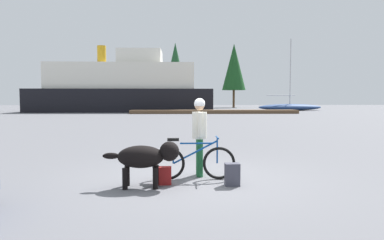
# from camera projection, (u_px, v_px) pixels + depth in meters

# --- Properties ---
(ground_plane) EXTENTS (160.00, 160.00, 0.00)m
(ground_plane) POSITION_uv_depth(u_px,v_px,m) (191.00, 179.00, 7.23)
(ground_plane) COLOR slate
(bicycle) EXTENTS (1.74, 0.44, 0.90)m
(bicycle) POSITION_uv_depth(u_px,v_px,m) (193.00, 162.00, 7.16)
(bicycle) COLOR black
(bicycle) RESTS_ON ground_plane
(person_cyclist) EXTENTS (0.32, 0.53, 1.70)m
(person_cyclist) POSITION_uv_depth(u_px,v_px,m) (200.00, 129.00, 7.48)
(person_cyclist) COLOR #19592D
(person_cyclist) RESTS_ON ground_plane
(dog) EXTENTS (1.45, 0.50, 0.88)m
(dog) POSITION_uv_depth(u_px,v_px,m) (146.00, 157.00, 6.53)
(dog) COLOR black
(dog) RESTS_ON ground_plane
(backpack) EXTENTS (0.29, 0.21, 0.44)m
(backpack) POSITION_uv_depth(u_px,v_px,m) (232.00, 174.00, 6.68)
(backpack) COLOR #3F3F4C
(backpack) RESTS_ON ground_plane
(handbag_pannier) EXTENTS (0.33, 0.19, 0.35)m
(handbag_pannier) POSITION_uv_depth(u_px,v_px,m) (163.00, 176.00, 6.78)
(handbag_pannier) COLOR maroon
(handbag_pannier) RESTS_ON ground_plane
(dock_pier) EXTENTS (18.58, 2.16, 0.40)m
(dock_pier) POSITION_uv_depth(u_px,v_px,m) (214.00, 112.00, 38.57)
(dock_pier) COLOR brown
(dock_pier) RESTS_ON ground_plane
(ferry_boat) EXTENTS (22.61, 8.61, 8.44)m
(ferry_boat) POSITION_uv_depth(u_px,v_px,m) (124.00, 89.00, 44.67)
(ferry_boat) COLOR black
(ferry_boat) RESTS_ON ground_plane
(sailboat_moored) EXTENTS (8.76, 2.45, 9.87)m
(sailboat_moored) POSITION_uv_depth(u_px,v_px,m) (290.00, 107.00, 47.83)
(sailboat_moored) COLOR navy
(sailboat_moored) RESTS_ON ground_plane
(pine_tree_far_left) EXTENTS (3.99, 3.99, 9.34)m
(pine_tree_far_left) POSITION_uv_depth(u_px,v_px,m) (119.00, 76.00, 62.95)
(pine_tree_far_left) COLOR #4C331E
(pine_tree_far_left) RESTS_ON ground_plane
(pine_tree_center) EXTENTS (4.38, 4.38, 11.82)m
(pine_tree_center) POSITION_uv_depth(u_px,v_px,m) (175.00, 70.00, 62.93)
(pine_tree_center) COLOR #4C331E
(pine_tree_center) RESTS_ON ground_plane
(pine_tree_far_right) EXTENTS (4.29, 4.29, 11.64)m
(pine_tree_far_right) POSITION_uv_depth(u_px,v_px,m) (234.00, 67.00, 62.83)
(pine_tree_far_right) COLOR #4C331E
(pine_tree_far_right) RESTS_ON ground_plane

